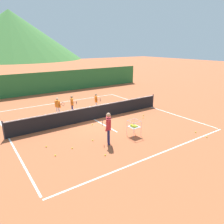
% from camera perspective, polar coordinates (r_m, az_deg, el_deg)
% --- Properties ---
extents(ground_plane, '(120.00, 120.00, 0.00)m').
position_cam_1_polar(ground_plane, '(14.62, -4.83, -2.01)').
color(ground_plane, '#B25633').
extents(line_baseline_near, '(10.77, 0.08, 0.01)m').
position_cam_1_polar(line_baseline_near, '(10.35, 12.13, -11.02)').
color(line_baseline_near, white).
rests_on(line_baseline_near, ground).
extents(line_baseline_far, '(10.77, 0.08, 0.01)m').
position_cam_1_polar(line_baseline_far, '(19.48, -13.14, 2.60)').
color(line_baseline_far, white).
rests_on(line_baseline_far, ground).
extents(line_sideline_west, '(0.08, 11.51, 0.01)m').
position_cam_1_polar(line_sideline_west, '(13.01, -25.93, -6.34)').
color(line_sideline_west, white).
rests_on(line_sideline_west, ground).
extents(line_sideline_east, '(0.08, 11.51, 0.01)m').
position_cam_1_polar(line_sideline_east, '(17.77, 10.37, 1.35)').
color(line_sideline_east, white).
rests_on(line_sideline_east, ground).
extents(line_service_center, '(0.08, 5.37, 0.01)m').
position_cam_1_polar(line_service_center, '(14.62, -4.83, -2.00)').
color(line_service_center, white).
rests_on(line_service_center, ground).
extents(tennis_net, '(11.25, 0.08, 1.05)m').
position_cam_1_polar(tennis_net, '(14.46, -4.88, -0.14)').
color(tennis_net, '#333338').
rests_on(tennis_net, ground).
extents(instructor, '(0.55, 0.83, 1.67)m').
position_cam_1_polar(instructor, '(10.76, -1.00, -3.61)').
color(instructor, '#191E4C').
rests_on(instructor, ground).
extents(student_0, '(0.54, 0.57, 1.34)m').
position_cam_1_polar(student_0, '(15.55, -14.33, 1.80)').
color(student_0, silver).
rests_on(student_0, ground).
extents(student_1, '(0.42, 0.71, 1.34)m').
position_cam_1_polar(student_1, '(15.93, -10.65, 2.43)').
color(student_1, navy).
rests_on(student_1, ground).
extents(student_2, '(0.41, 0.70, 1.27)m').
position_cam_1_polar(student_2, '(16.67, -4.27, 3.22)').
color(student_2, silver).
rests_on(student_2, ground).
extents(ball_cart, '(0.58, 0.58, 0.90)m').
position_cam_1_polar(ball_cart, '(11.85, 5.88, -3.77)').
color(ball_cart, '#B7B7BC').
rests_on(ball_cart, ground).
extents(tennis_ball_0, '(0.07, 0.07, 0.07)m').
position_cam_1_polar(tennis_ball_0, '(13.64, -5.34, -3.34)').
color(tennis_ball_0, yellow).
rests_on(tennis_ball_0, ground).
extents(tennis_ball_1, '(0.07, 0.07, 0.07)m').
position_cam_1_polar(tennis_ball_1, '(15.47, 8.44, -0.89)').
color(tennis_ball_1, yellow).
rests_on(tennis_ball_1, ground).
extents(tennis_ball_2, '(0.07, 0.07, 0.07)m').
position_cam_1_polar(tennis_ball_2, '(10.78, -10.64, -9.51)').
color(tennis_ball_2, yellow).
rests_on(tennis_ball_2, ground).
extents(tennis_ball_3, '(0.07, 0.07, 0.07)m').
position_cam_1_polar(tennis_ball_3, '(13.35, 21.55, -5.03)').
color(tennis_ball_3, yellow).
rests_on(tennis_ball_3, ground).
extents(tennis_ball_4, '(0.07, 0.07, 0.07)m').
position_cam_1_polar(tennis_ball_4, '(10.30, -14.98, -11.18)').
color(tennis_ball_4, yellow).
rests_on(tennis_ball_4, ground).
extents(tennis_ball_5, '(0.07, 0.07, 0.07)m').
position_cam_1_polar(tennis_ball_5, '(12.89, 24.08, -6.16)').
color(tennis_ball_5, yellow).
rests_on(tennis_ball_5, ground).
extents(tennis_ball_6, '(0.07, 0.07, 0.07)m').
position_cam_1_polar(tennis_ball_6, '(14.96, 8.32, -1.54)').
color(tennis_ball_6, yellow).
rests_on(tennis_ball_6, ground).
extents(tennis_ball_7, '(0.07, 0.07, 0.07)m').
position_cam_1_polar(tennis_ball_7, '(11.24, -17.24, -8.85)').
color(tennis_ball_7, yellow).
rests_on(tennis_ball_7, ground).
extents(tennis_ball_8, '(0.07, 0.07, 0.07)m').
position_cam_1_polar(tennis_ball_8, '(11.45, -5.21, -7.58)').
color(tennis_ball_8, yellow).
rests_on(tennis_ball_8, ground).
extents(tennis_ball_9, '(0.07, 0.07, 0.07)m').
position_cam_1_polar(tennis_ball_9, '(10.00, -1.85, -11.46)').
color(tennis_ball_9, yellow).
rests_on(tennis_ball_9, ground).
extents(windscreen_fence, '(23.70, 0.08, 2.22)m').
position_cam_1_polar(windscreen_fence, '(23.32, -17.44, 7.47)').
color(windscreen_fence, '#286B33').
rests_on(windscreen_fence, ground).
extents(hill_1, '(46.65, 46.65, 16.20)m').
position_cam_1_polar(hill_1, '(84.67, -25.41, 18.19)').
color(hill_1, '#427A38').
rests_on(hill_1, ground).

